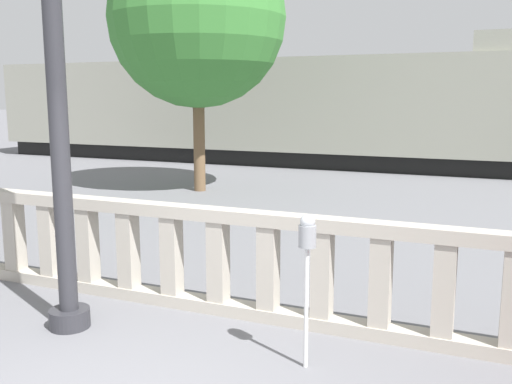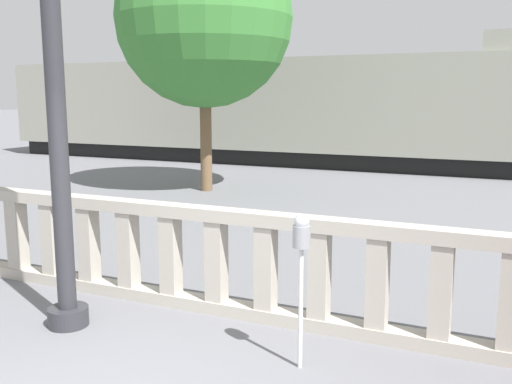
{
  "view_description": "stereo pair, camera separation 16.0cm",
  "coord_description": "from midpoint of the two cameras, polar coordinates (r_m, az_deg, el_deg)",
  "views": [
    {
      "loc": [
        2.49,
        -2.88,
        2.41
      ],
      "look_at": [
        -0.27,
        3.58,
        1.22
      ],
      "focal_mm": 40.0,
      "sensor_mm": 36.0,
      "label": 1
    },
    {
      "loc": [
        2.63,
        -2.82,
        2.41
      ],
      "look_at": [
        -0.27,
        3.58,
        1.22
      ],
      "focal_mm": 40.0,
      "sensor_mm": 36.0,
      "label": 2
    }
  ],
  "objects": [
    {
      "name": "balustrade",
      "position": [
        6.27,
        -2.07,
        -7.21
      ],
      "size": [
        17.15,
        0.24,
        1.19
      ],
      "color": "#ADA599",
      "rests_on": "ground"
    },
    {
      "name": "parking_meter",
      "position": [
        4.98,
        4.22,
        -5.53
      ],
      "size": [
        0.16,
        0.16,
        1.4
      ],
      "color": "silver",
      "rests_on": "ground"
    },
    {
      "name": "train_near",
      "position": [
        20.77,
        -0.14,
        8.26
      ],
      "size": [
        20.9,
        2.72,
        4.27
      ],
      "color": "black",
      "rests_on": "ground"
    },
    {
      "name": "tree_right",
      "position": [
        14.68,
        -6.23,
        16.86
      ],
      "size": [
        4.38,
        4.38,
        6.48
      ],
      "color": "brown",
      "rests_on": "ground"
    }
  ]
}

